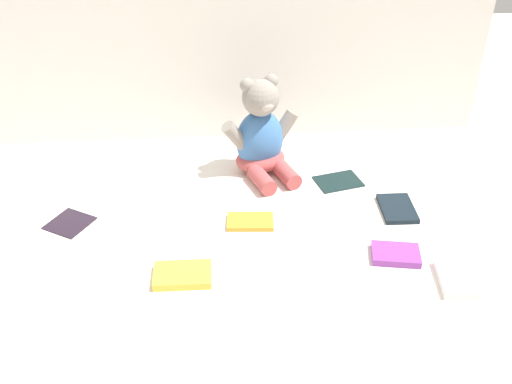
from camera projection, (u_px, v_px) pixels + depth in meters
ground_plane at (248, 203)px, 1.61m from camera, size 3.20×3.20×0.00m
backdrop_drape at (238, 39)px, 1.77m from camera, size 1.52×0.03×0.63m
teddy_bear at (261, 137)px, 1.70m from camera, size 0.23×0.24×0.28m
book_case_0 at (456, 279)px, 1.34m from camera, size 0.09×0.13×0.02m
book_case_1 at (397, 209)px, 1.57m from camera, size 0.09×0.13×0.01m
book_case_2 at (70, 222)px, 1.53m from camera, size 0.14×0.14×0.01m
book_case_3 at (183, 275)px, 1.35m from camera, size 0.13×0.09×0.02m
book_case_4 at (250, 222)px, 1.53m from camera, size 0.12×0.08×0.01m
book_case_5 at (396, 254)px, 1.41m from camera, size 0.12×0.10×0.02m
book_case_6 at (338, 181)px, 1.69m from camera, size 0.14×0.12×0.01m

